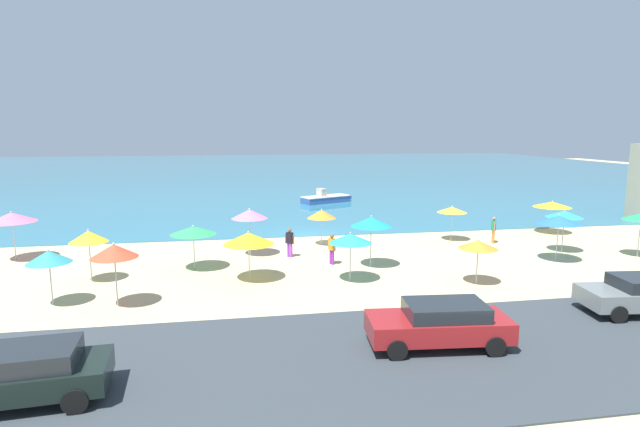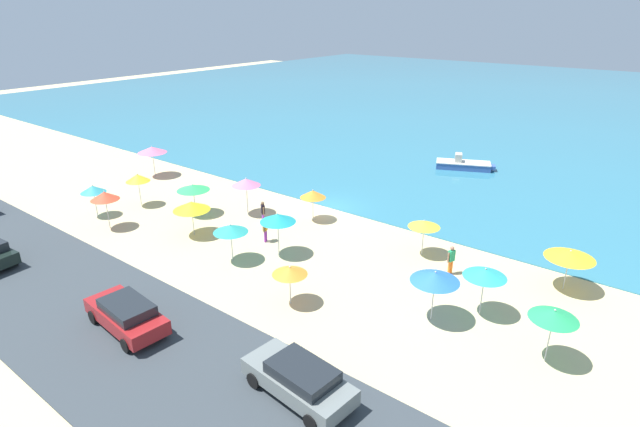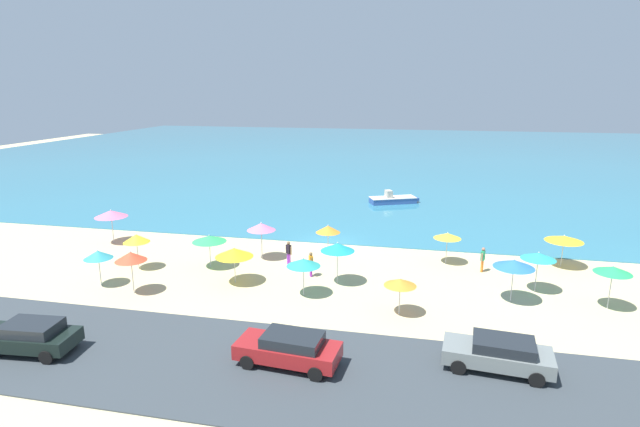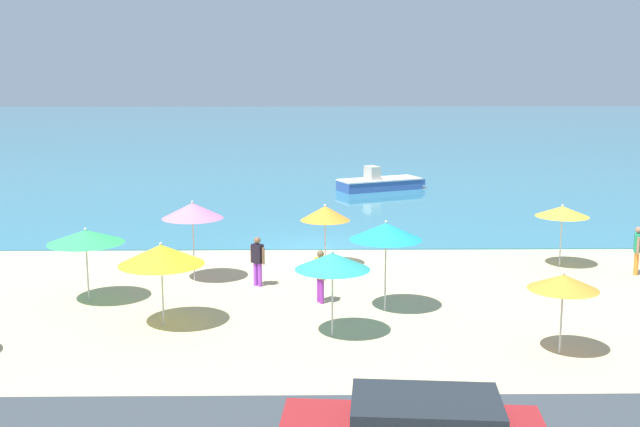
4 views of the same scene
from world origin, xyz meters
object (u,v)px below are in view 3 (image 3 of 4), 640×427
beach_umbrella_1 (131,256)px  beach_umbrella_12 (328,229)px  beach_umbrella_8 (447,236)px  parked_car_4 (29,336)px  beach_umbrella_4 (338,247)px  beach_umbrella_5 (98,255)px  beach_umbrella_0 (111,214)px  beach_umbrella_7 (564,239)px  skiff_nearshore (393,200)px  beach_umbrella_6 (400,282)px  bather_2 (289,252)px  beach_umbrella_13 (209,239)px  beach_umbrella_9 (303,262)px  bather_0 (311,263)px  parked_car_0 (498,353)px  beach_umbrella_11 (234,252)px  parked_car_2 (289,348)px  bather_1 (483,258)px  beach_umbrella_2 (538,256)px  beach_umbrella_3 (261,227)px  beach_umbrella_10 (136,238)px  beach_umbrella_15 (613,270)px  beach_umbrella_14 (514,264)px

beach_umbrella_1 → beach_umbrella_12: size_ratio=1.17×
beach_umbrella_8 → parked_car_4: beach_umbrella_8 is taller
beach_umbrella_4 → beach_umbrella_5: 14.50m
beach_umbrella_0 → beach_umbrella_7: beach_umbrella_0 is taller
beach_umbrella_7 → skiff_nearshore: beach_umbrella_7 is taller
beach_umbrella_6 → bather_2: size_ratio=1.29×
beach_umbrella_5 → beach_umbrella_13: beach_umbrella_5 is taller
beach_umbrella_4 → beach_umbrella_9: beach_umbrella_4 is taller
beach_umbrella_7 → parked_car_4: size_ratio=0.56×
bather_0 → parked_car_0: bearing=-41.4°
beach_umbrella_7 → bather_2: beach_umbrella_7 is taller
beach_umbrella_11 → parked_car_2: 10.34m
bather_1 → beach_umbrella_6: bearing=-123.1°
bather_2 → skiff_nearshore: 20.89m
beach_umbrella_8 → parked_car_2: (-7.09, -14.84, -1.16)m
beach_umbrella_2 → parked_car_0: 10.11m
beach_umbrella_2 → beach_umbrella_8: size_ratio=1.10×
beach_umbrella_3 → beach_umbrella_4: bearing=-29.4°
parked_car_0 → parked_car_4: bearing=-172.1°
beach_umbrella_2 → beach_umbrella_4: beach_umbrella_4 is taller
skiff_nearshore → beach_umbrella_10: bearing=-123.5°
beach_umbrella_4 → parked_car_2: size_ratio=0.58×
beach_umbrella_15 → bather_2: beach_umbrella_15 is taller
beach_umbrella_3 → bather_1: 15.05m
beach_umbrella_12 → beach_umbrella_15: (16.78, -5.80, 0.35)m
beach_umbrella_6 → beach_umbrella_14: bearing=26.2°
beach_umbrella_10 → bather_0: (11.56, 1.09, -1.23)m
beach_umbrella_4 → beach_umbrella_7: beach_umbrella_4 is taller
beach_umbrella_3 → bather_2: (2.14, -0.66, -1.46)m
beach_umbrella_4 → bather_2: 4.95m
beach_umbrella_11 → beach_umbrella_8: bearing=26.3°
beach_umbrella_4 → beach_umbrella_14: bearing=-3.4°
parked_car_0 → beach_umbrella_3: bearing=141.2°
beach_umbrella_10 → beach_umbrella_4: bearing=1.1°
beach_umbrella_3 → beach_umbrella_14: 16.58m
beach_umbrella_1 → beach_umbrella_13: (2.62, 5.03, -0.27)m
beach_umbrella_3 → beach_umbrella_13: 3.71m
beach_umbrella_13 → beach_umbrella_5: bearing=-139.9°
beach_umbrella_8 → beach_umbrella_15: 10.16m
beach_umbrella_15 → beach_umbrella_4: bearing=178.1°
beach_umbrella_9 → beach_umbrella_12: (-0.04, 7.51, -0.12)m
beach_umbrella_12 → beach_umbrella_13: size_ratio=0.98×
beach_umbrella_12 → parked_car_2: beach_umbrella_12 is taller
beach_umbrella_13 → skiff_nearshore: beach_umbrella_13 is taller
beach_umbrella_12 → bather_2: bearing=-130.9°
bather_0 → beach_umbrella_0: bearing=167.4°
bather_0 → beach_umbrella_15: bearing=-4.5°
beach_umbrella_11 → bather_2: 4.73m
beach_umbrella_8 → beach_umbrella_14: bearing=-59.3°
beach_umbrella_7 → beach_umbrella_14: bearing=-122.2°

